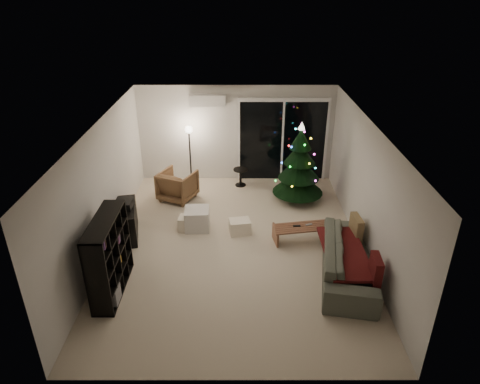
{
  "coord_description": "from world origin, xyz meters",
  "views": [
    {
      "loc": [
        0.1,
        -7.25,
        4.82
      ],
      "look_at": [
        0.1,
        0.3,
        1.05
      ],
      "focal_mm": 32.0,
      "sensor_mm": 36.0,
      "label": 1
    }
  ],
  "objects_px": {
    "coffee_table": "(304,234)",
    "christmas_tree": "(299,163)",
    "armchair": "(178,185)",
    "sofa": "(349,259)",
    "media_cabinet": "(126,221)",
    "bookshelf": "(99,256)"
  },
  "relations": [
    {
      "from": "armchair",
      "to": "sofa",
      "type": "distance_m",
      "value": 4.58
    },
    {
      "from": "armchair",
      "to": "sofa",
      "type": "bearing_deg",
      "value": 162.95
    },
    {
      "from": "christmas_tree",
      "to": "bookshelf",
      "type": "bearing_deg",
      "value": -138.16
    },
    {
      "from": "sofa",
      "to": "christmas_tree",
      "type": "relative_size",
      "value": 1.18
    },
    {
      "from": "armchair",
      "to": "sofa",
      "type": "xyz_separation_m",
      "value": [
        3.46,
        -3.01,
        -0.03
      ]
    },
    {
      "from": "bookshelf",
      "to": "armchair",
      "type": "relative_size",
      "value": 1.74
    },
    {
      "from": "armchair",
      "to": "sofa",
      "type": "height_order",
      "value": "armchair"
    },
    {
      "from": "media_cabinet",
      "to": "sofa",
      "type": "distance_m",
      "value": 4.51
    },
    {
      "from": "armchair",
      "to": "coffee_table",
      "type": "height_order",
      "value": "armchair"
    },
    {
      "from": "media_cabinet",
      "to": "coffee_table",
      "type": "relative_size",
      "value": 0.9
    },
    {
      "from": "sofa",
      "to": "coffee_table",
      "type": "bearing_deg",
      "value": 42.05
    },
    {
      "from": "sofa",
      "to": "christmas_tree",
      "type": "distance_m",
      "value": 3.06
    },
    {
      "from": "bookshelf",
      "to": "sofa",
      "type": "distance_m",
      "value": 4.33
    },
    {
      "from": "media_cabinet",
      "to": "sofa",
      "type": "height_order",
      "value": "media_cabinet"
    },
    {
      "from": "media_cabinet",
      "to": "christmas_tree",
      "type": "distance_m",
      "value": 4.11
    },
    {
      "from": "coffee_table",
      "to": "christmas_tree",
      "type": "relative_size",
      "value": 0.61
    },
    {
      "from": "bookshelf",
      "to": "media_cabinet",
      "type": "distance_m",
      "value": 1.78
    },
    {
      "from": "sofa",
      "to": "christmas_tree",
      "type": "height_order",
      "value": "christmas_tree"
    },
    {
      "from": "sofa",
      "to": "bookshelf",
      "type": "bearing_deg",
      "value": 105.79
    },
    {
      "from": "armchair",
      "to": "christmas_tree",
      "type": "relative_size",
      "value": 0.41
    },
    {
      "from": "media_cabinet",
      "to": "christmas_tree",
      "type": "xyz_separation_m",
      "value": [
        3.74,
        1.6,
        0.64
      ]
    },
    {
      "from": "bookshelf",
      "to": "media_cabinet",
      "type": "bearing_deg",
      "value": 107.19
    }
  ]
}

